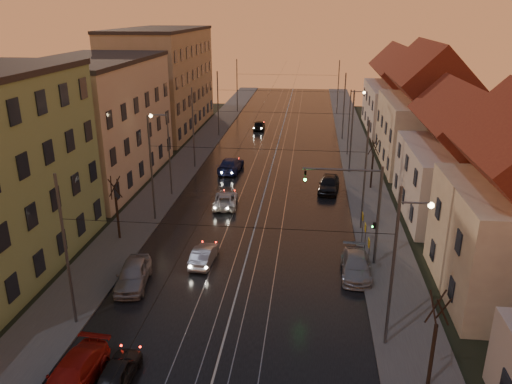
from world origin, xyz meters
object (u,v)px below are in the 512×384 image
(driving_car_3, at_px, (231,165))
(driving_car_1, at_px, (204,255))
(street_lamp_3, at_px, (352,116))
(traffic_light_mast, at_px, (364,203))
(parked_left_2, at_px, (72,376))
(street_lamp_2, at_px, (166,146))
(street_lamp_1, at_px, (400,255))
(driving_car_2, at_px, (225,200))
(driving_car_0, at_px, (118,372))
(parked_right_2, at_px, (329,184))
(parked_left_3, at_px, (133,274))
(parked_right_1, at_px, (356,265))
(driving_car_4, at_px, (259,125))

(driving_car_3, bearing_deg, driving_car_1, 97.58)
(street_lamp_3, xyz_separation_m, traffic_light_mast, (-1.11, -28.00, -0.29))
(traffic_light_mast, relative_size, parked_left_2, 1.47)
(street_lamp_2, bearing_deg, street_lamp_1, -47.68)
(driving_car_2, bearing_deg, driving_car_3, -88.49)
(street_lamp_3, bearing_deg, driving_car_0, -108.15)
(traffic_light_mast, relative_size, driving_car_1, 1.88)
(parked_right_2, bearing_deg, street_lamp_2, -162.82)
(street_lamp_1, bearing_deg, driving_car_0, -158.54)
(driving_car_0, relative_size, parked_right_2, 0.79)
(street_lamp_1, distance_m, driving_car_1, 14.49)
(driving_car_0, height_order, parked_left_3, parked_left_3)
(parked_left_3, bearing_deg, parked_right_1, 3.99)
(parked_left_3, bearing_deg, driving_car_2, 68.25)
(street_lamp_3, distance_m, driving_car_4, 18.32)
(parked_left_3, relative_size, parked_right_1, 0.97)
(street_lamp_1, relative_size, street_lamp_3, 1.00)
(driving_car_1, bearing_deg, street_lamp_3, -109.75)
(street_lamp_2, relative_size, traffic_light_mast, 1.11)
(driving_car_2, bearing_deg, driving_car_4, -94.59)
(parked_right_1, bearing_deg, parked_right_2, 96.28)
(driving_car_2, bearing_deg, driving_car_1, 86.68)
(street_lamp_3, distance_m, driving_car_3, 16.13)
(parked_left_2, xyz_separation_m, parked_right_1, (14.02, 12.38, -0.02))
(traffic_light_mast, distance_m, driving_car_2, 15.41)
(parked_left_3, bearing_deg, driving_car_0, -82.73)
(parked_right_2, bearing_deg, parked_left_2, -106.99)
(street_lamp_2, relative_size, street_lamp_3, 1.00)
(driving_car_2, height_order, parked_left_2, parked_left_2)
(driving_car_0, height_order, parked_right_2, parked_right_2)
(street_lamp_2, bearing_deg, parked_right_2, 10.44)
(driving_car_0, bearing_deg, parked_right_2, -111.06)
(driving_car_4, relative_size, parked_right_2, 0.88)
(street_lamp_1, height_order, driving_car_3, street_lamp_1)
(driving_car_0, bearing_deg, driving_car_3, -90.46)
(street_lamp_1, xyz_separation_m, driving_car_3, (-13.46, 28.13, -4.11))
(parked_right_2, bearing_deg, traffic_light_mast, -76.43)
(driving_car_1, xyz_separation_m, driving_car_2, (-0.31, 10.87, -0.02))
(driving_car_1, bearing_deg, parked_right_2, -117.14)
(parked_left_2, distance_m, parked_right_2, 31.40)
(driving_car_2, bearing_deg, traffic_light_mast, 133.74)
(street_lamp_2, distance_m, driving_car_0, 26.10)
(street_lamp_1, bearing_deg, parked_right_1, 103.11)
(traffic_light_mast, height_order, parked_left_2, traffic_light_mast)
(driving_car_0, relative_size, parked_left_2, 0.75)
(street_lamp_1, bearing_deg, street_lamp_2, 132.32)
(driving_car_2, bearing_deg, driving_car_0, 81.94)
(parked_left_2, bearing_deg, street_lamp_2, 100.14)
(parked_left_2, height_order, parked_left_3, parked_left_3)
(parked_left_2, height_order, parked_right_2, parked_right_2)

